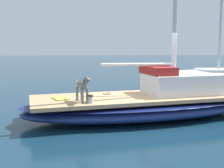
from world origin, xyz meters
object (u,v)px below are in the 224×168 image
Objects in this scene: moored_boat_port_side at (206,79)px; mooring_buoy at (159,84)px; sailboat_main at (145,106)px; deck_towel at (61,98)px; coiled_rope at (108,93)px; deck_winch at (90,99)px; dog_grey at (83,86)px.

moored_boat_port_side is 2.27m from mooring_buoy.
deck_towel is (0.36, -2.46, 0.34)m from sailboat_main.
coiled_rope reaches higher than mooring_buoy.
deck_winch is 7.63m from mooring_buoy.
moored_boat_port_side reaches higher than deck_winch.
dog_grey is 2.04× the size of mooring_buoy.
sailboat_main is 36.04× the size of deck_winch.
coiled_rope is at bearing -47.25° from moored_boat_port_side.
deck_winch is (1.03, -1.66, 0.42)m from sailboat_main.
mooring_buoy is (-6.02, 4.42, -0.46)m from deck_towel.
deck_winch is at bearing -22.55° from coiled_rope.
deck_winch is at bearing -42.97° from moored_boat_port_side.
coiled_rope is 1.56m from deck_towel.
dog_grey is 8.56m from moored_boat_port_side.
deck_winch is 0.38× the size of deck_towel.
mooring_buoy is (-6.69, 3.62, -0.54)m from deck_winch.
deck_winch is 0.65× the size of coiled_rope.
dog_grey is 0.89m from deck_towel.
coiled_rope is at bearing -29.88° from mooring_buoy.
moored_boat_port_side is at bearing 130.12° from deck_towel.
mooring_buoy is at bearing 143.73° from deck_towel.
deck_towel is (-0.50, -0.61, -0.41)m from dog_grey.
moored_boat_port_side is (-4.84, 5.24, -0.16)m from coiled_rope.
deck_towel is (0.74, -1.38, -0.01)m from coiled_rope.
mooring_buoy is at bearing 151.59° from deck_winch.
mooring_buoy is (-6.52, 3.81, -0.86)m from dog_grey.
deck_winch is at bearing 49.77° from deck_towel.
deck_winch is (0.17, 0.19, -0.32)m from dog_grey.
coiled_rope is at bearing -109.24° from sailboat_main.
deck_winch is at bearing -58.18° from sailboat_main.
deck_winch is 0.03× the size of moored_boat_port_side.
mooring_buoy is (-5.66, 1.96, -0.12)m from sailboat_main.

